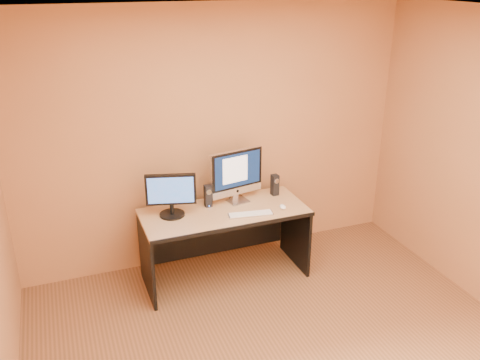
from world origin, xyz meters
The scene contains 11 objects.
walls centered at (0.00, 0.00, 1.30)m, with size 4.00×4.00×2.60m, color #A46C42, non-canonical shape.
ceiling centered at (0.00, 0.00, 2.60)m, with size 4.00×4.00×0.00m, color white.
desk centered at (-0.08, 1.51, 0.36)m, with size 1.58×0.69×0.73m, color tan, non-canonical shape.
imac centered at (0.12, 1.66, 1.00)m, with size 0.56×0.21×0.54m, color silver, non-canonical shape.
second_monitor centered at (-0.57, 1.59, 0.94)m, with size 0.47×0.24×0.41m, color black, non-canonical shape.
speaker_left centered at (-0.19, 1.67, 0.84)m, with size 0.07×0.07×0.22m, color black, non-canonical shape.
speaker_right centered at (0.53, 1.69, 0.84)m, with size 0.07×0.07×0.22m, color black, non-canonical shape.
keyboard centered at (0.13, 1.34, 0.74)m, with size 0.42×0.11×0.02m, color silver.
mouse centered at (0.47, 1.36, 0.75)m, with size 0.06×0.10×0.04m, color white.
cable_a centered at (0.20, 1.77, 0.73)m, with size 0.01×0.01×0.22m, color black.
cable_b centered at (0.08, 1.79, 0.73)m, with size 0.01×0.01×0.18m, color black.
Camera 1 is at (-1.48, -2.62, 2.85)m, focal length 38.00 mm.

